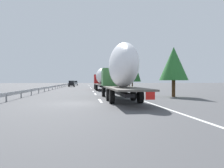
# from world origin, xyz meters

# --- Properties ---
(ground_plane) EXTENTS (260.00, 260.00, 0.00)m
(ground_plane) POSITION_xyz_m (40.00, 0.00, 0.00)
(ground_plane) COLOR #4C4C4F
(lane_stripe_0) EXTENTS (3.20, 0.20, 0.01)m
(lane_stripe_0) POSITION_xyz_m (2.00, -1.80, 0.00)
(lane_stripe_0) COLOR white
(lane_stripe_0) RESTS_ON ground_plane
(lane_stripe_1) EXTENTS (3.20, 0.20, 0.01)m
(lane_stripe_1) POSITION_xyz_m (11.34, -1.80, 0.00)
(lane_stripe_1) COLOR white
(lane_stripe_1) RESTS_ON ground_plane
(lane_stripe_2) EXTENTS (3.20, 0.20, 0.01)m
(lane_stripe_2) POSITION_xyz_m (19.11, -1.80, 0.00)
(lane_stripe_2) COLOR white
(lane_stripe_2) RESTS_ON ground_plane
(lane_stripe_3) EXTENTS (3.20, 0.20, 0.01)m
(lane_stripe_3) POSITION_xyz_m (30.77, -1.80, 0.00)
(lane_stripe_3) COLOR white
(lane_stripe_3) RESTS_ON ground_plane
(lane_stripe_4) EXTENTS (3.20, 0.20, 0.01)m
(lane_stripe_4) POSITION_xyz_m (39.94, -1.80, 0.00)
(lane_stripe_4) COLOR white
(lane_stripe_4) RESTS_ON ground_plane
(lane_stripe_5) EXTENTS (3.20, 0.20, 0.01)m
(lane_stripe_5) POSITION_xyz_m (54.40, -1.80, 0.00)
(lane_stripe_5) COLOR white
(lane_stripe_5) RESTS_ON ground_plane
(lane_stripe_6) EXTENTS (3.20, 0.20, 0.01)m
(lane_stripe_6) POSITION_xyz_m (57.13, -1.80, 0.00)
(lane_stripe_6) COLOR white
(lane_stripe_6) RESTS_ON ground_plane
(lane_stripe_7) EXTENTS (3.20, 0.20, 0.01)m
(lane_stripe_7) POSITION_xyz_m (62.81, -1.80, 0.00)
(lane_stripe_7) COLOR white
(lane_stripe_7) RESTS_ON ground_plane
(lane_stripe_8) EXTENTS (3.20, 0.20, 0.01)m
(lane_stripe_8) POSITION_xyz_m (67.89, -1.80, 0.00)
(lane_stripe_8) COLOR white
(lane_stripe_8) RESTS_ON ground_plane
(lane_stripe_9) EXTENTS (3.20, 0.20, 0.01)m
(lane_stripe_9) POSITION_xyz_m (86.08, -1.80, 0.00)
(lane_stripe_9) COLOR white
(lane_stripe_9) RESTS_ON ground_plane
(edge_line_right) EXTENTS (110.00, 0.20, 0.01)m
(edge_line_right) POSITION_xyz_m (45.00, -5.50, 0.00)
(edge_line_right) COLOR white
(edge_line_right) RESTS_ON ground_plane
(truck_lead) EXTENTS (13.91, 2.55, 4.11)m
(truck_lead) POSITION_xyz_m (24.34, -3.60, 2.34)
(truck_lead) COLOR #B21919
(truck_lead) RESTS_ON ground_plane
(truck_trailing) EXTENTS (14.05, 2.55, 4.83)m
(truck_trailing) POSITION_xyz_m (2.06, -3.60, 2.67)
(truck_trailing) COLOR #387038
(truck_trailing) RESTS_ON ground_plane
(car_silver_hatch) EXTENTS (4.32, 1.83, 1.82)m
(car_silver_hatch) POSITION_xyz_m (71.26, 3.57, 0.92)
(car_silver_hatch) COLOR #ADB2B7
(car_silver_hatch) RESTS_ON ground_plane
(car_black_suv) EXTENTS (4.07, 1.76, 1.82)m
(car_black_suv) POSITION_xyz_m (48.86, 3.66, 0.92)
(car_black_suv) COLOR black
(car_black_suv) RESTS_ON ground_plane
(road_sign) EXTENTS (0.10, 0.90, 3.11)m
(road_sign) POSITION_xyz_m (49.09, -6.70, 2.15)
(road_sign) COLOR gray
(road_sign) RESTS_ON ground_plane
(tree_0) EXTENTS (3.44, 3.44, 6.67)m
(tree_0) POSITION_xyz_m (84.02, -9.83, 4.06)
(tree_0) COLOR #472D19
(tree_0) RESTS_ON ground_plane
(tree_1) EXTENTS (2.65, 2.65, 6.54)m
(tree_1) POSITION_xyz_m (42.51, -12.95, 4.06)
(tree_1) COLOR #472D19
(tree_1) RESTS_ON ground_plane
(tree_2) EXTENTS (3.51, 3.51, 7.60)m
(tree_2) POSITION_xyz_m (26.28, -10.09, 4.59)
(tree_2) COLOR #472D19
(tree_2) RESTS_ON ground_plane
(tree_3) EXTENTS (3.47, 3.47, 6.01)m
(tree_3) POSITION_xyz_m (54.64, -12.81, 3.77)
(tree_3) COLOR #472D19
(tree_3) RESTS_ON ground_plane
(tree_4) EXTENTS (3.08, 3.08, 5.39)m
(tree_4) POSITION_xyz_m (5.47, -9.96, 3.58)
(tree_4) COLOR #472D19
(tree_4) RESTS_ON ground_plane
(tree_5) EXTENTS (3.00, 3.00, 6.11)m
(tree_5) POSITION_xyz_m (69.88, -13.13, 3.73)
(tree_5) COLOR #472D19
(tree_5) RESTS_ON ground_plane
(guardrail_median) EXTENTS (94.00, 0.10, 0.76)m
(guardrail_median) POSITION_xyz_m (43.00, 6.00, 0.58)
(guardrail_median) COLOR #9EA0A5
(guardrail_median) RESTS_ON ground_plane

